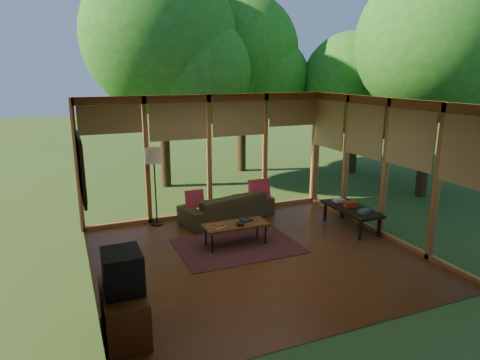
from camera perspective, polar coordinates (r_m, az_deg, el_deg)
name	(u,v)px	position (r m, az deg, el deg)	size (l,w,h in m)	color
floor	(256,256)	(7.69, 2.13, -10.12)	(5.50, 5.50, 0.00)	brown
ceiling	(257,102)	(7.02, 2.33, 10.38)	(5.50, 5.50, 0.00)	white
wall_left	(85,201)	(6.61, -19.98, -2.65)	(0.04, 5.00, 2.70)	silver
wall_front	(346,232)	(5.19, 14.01, -6.79)	(5.50, 0.04, 2.70)	silver
window_wall_back	(209,156)	(9.51, -4.14, 3.17)	(5.50, 0.12, 2.70)	#A06331
window_wall_right	(386,169)	(8.73, 18.83, 1.44)	(0.12, 5.00, 2.70)	#A06331
exterior_lawn	(350,150)	(18.34, 14.46, 3.83)	(40.00, 40.00, 0.00)	#34531F
tree_nw	(159,37)	(12.09, -10.69, 18.20)	(4.09, 4.09, 6.10)	#392914
tree_ne	(240,51)	(13.89, 0.05, 16.76)	(3.59, 3.59, 5.58)	#392914
tree_se	(433,42)	(11.75, 24.35, 16.37)	(3.71, 3.71, 5.72)	#392914
tree_far	(353,84)	(13.94, 14.81, 12.30)	(3.13, 3.13, 4.38)	#392914
rug	(238,246)	(8.09, -0.31, -8.80)	(2.21, 1.57, 0.01)	maroon
sofa	(227,207)	(9.39, -1.73, -3.56)	(2.06, 0.81, 0.60)	#3C341E
pillow_left	(195,199)	(9.03, -6.08, -2.58)	(0.38, 0.13, 0.38)	maroon
pillow_right	(259,190)	(9.54, 2.57, -1.33)	(0.46, 0.15, 0.46)	maroon
ct_book_lower	(219,226)	(7.82, -2.82, -6.21)	(0.21, 0.16, 0.03)	beige
ct_book_upper	(219,225)	(7.81, -2.83, -6.01)	(0.17, 0.13, 0.03)	maroon
ct_book_side	(246,220)	(8.14, 0.85, -5.35)	(0.21, 0.16, 0.03)	black
ct_bowl	(240,223)	(7.91, 0.04, -5.80)	(0.16, 0.16, 0.07)	black
media_cabinet	(124,312)	(5.69, -15.22, -16.66)	(0.50, 1.00, 0.60)	brown
television	(123,271)	(5.43, -15.39, -11.64)	(0.45, 0.55, 0.50)	black
console_book_a	(364,211)	(8.80, 16.24, -4.04)	(0.22, 0.16, 0.08)	#31574E
console_book_b	(350,204)	(9.13, 14.49, -3.15)	(0.25, 0.18, 0.11)	maroon
console_book_c	(339,200)	(9.45, 13.03, -2.64)	(0.22, 0.16, 0.06)	beige
floor_lamp	(154,160)	(8.99, -11.41, 2.64)	(0.36, 0.36, 1.65)	black
coffee_table	(236,226)	(8.00, -0.57, -6.10)	(1.20, 0.50, 0.43)	brown
side_console	(351,210)	(9.13, 14.64, -3.84)	(0.60, 1.40, 0.46)	black
wall_painting	(81,168)	(7.92, -20.42, 1.52)	(0.06, 1.35, 1.15)	black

